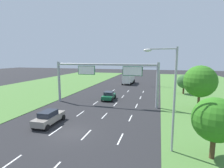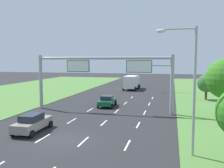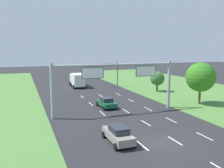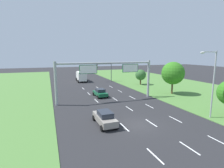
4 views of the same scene
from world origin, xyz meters
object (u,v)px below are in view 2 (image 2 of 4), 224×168
(box_truck, at_px, (132,82))
(car_lead_silver, at_px, (107,101))
(traffic_light_mast, at_px, (163,73))
(car_near_red, at_px, (32,123))
(sign_gantry, at_px, (103,72))
(street_lamp, at_px, (189,80))
(roadside_tree_far, at_px, (206,83))

(box_truck, bearing_deg, car_lead_silver, -88.22)
(car_lead_silver, relative_size, traffic_light_mast, 0.73)
(car_near_red, height_order, sign_gantry, sign_gantry)
(box_truck, height_order, street_lamp, street_lamp)
(car_near_red, xyz_separation_m, box_truck, (3.45, 34.05, 0.83))
(sign_gantry, bearing_deg, traffic_light_mast, 73.06)
(car_near_red, relative_size, sign_gantry, 0.26)
(roadside_tree_far, bearing_deg, box_truck, 140.00)
(traffic_light_mast, xyz_separation_m, street_lamp, (2.86, -33.82, 1.21))
(box_truck, bearing_deg, car_near_red, -93.74)
(box_truck, distance_m, sign_gantry, 24.15)
(box_truck, xyz_separation_m, sign_gantry, (0.28, -23.93, 3.25))
(traffic_light_mast, height_order, street_lamp, street_lamp)
(traffic_light_mast, xyz_separation_m, roadside_tree_far, (7.11, -8.78, -1.20))
(car_near_red, bearing_deg, car_lead_silver, 75.14)
(street_lamp, bearing_deg, car_lead_silver, 121.28)
(sign_gantry, xyz_separation_m, roadside_tree_far, (13.54, 12.33, -2.23))
(box_truck, relative_size, traffic_light_mast, 1.29)
(street_lamp, bearing_deg, sign_gantry, 126.15)
(car_lead_silver, distance_m, sign_gantry, 5.24)
(car_lead_silver, bearing_deg, car_near_red, -107.00)
(sign_gantry, xyz_separation_m, street_lamp, (9.29, -12.71, 0.19))
(box_truck, relative_size, roadside_tree_far, 1.77)
(sign_gantry, bearing_deg, roadside_tree_far, 42.32)
(sign_gantry, bearing_deg, box_truck, 90.67)
(car_near_red, xyz_separation_m, street_lamp, (13.01, -2.59, 4.27))
(sign_gantry, relative_size, street_lamp, 2.03)
(box_truck, bearing_deg, street_lamp, -73.33)
(car_near_red, xyz_separation_m, car_lead_silver, (3.35, 13.31, -0.06))
(car_lead_silver, bearing_deg, street_lamp, -61.58)
(street_lamp, xyz_separation_m, roadside_tree_far, (4.25, 25.04, -2.41))
(car_near_red, distance_m, roadside_tree_far, 28.38)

